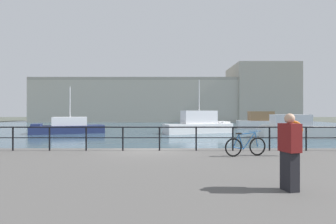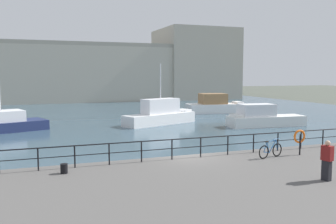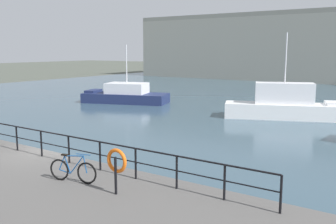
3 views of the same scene
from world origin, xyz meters
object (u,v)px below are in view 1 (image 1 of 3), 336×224
object	(u,v)px
moored_small_launch	(198,125)
parked_bicycle	(245,146)
harbor_building	(189,100)
moored_red_daysailer	(297,129)
standing_person	(289,151)
moored_white_yacht	(68,127)
life_ring_stand	(293,131)
moored_harbor_tender	(262,122)

from	to	relation	value
moored_small_launch	parked_bicycle	xyz separation A→B (m)	(-0.56, -19.61, 0.11)
harbor_building	moored_red_daysailer	world-z (taller)	harbor_building
standing_person	harbor_building	bearing A→B (deg)	73.75
moored_white_yacht	life_ring_stand	size ratio (longest dim) A/B	6.09
life_ring_stand	moored_small_launch	bearing A→B (deg)	93.89
moored_red_daysailer	parked_bicycle	distance (m)	17.38
life_ring_stand	standing_person	distance (m)	4.97
moored_red_daysailer	life_ring_stand	xyz separation A→B (m)	(-7.61, -14.51, 0.83)
moored_red_daysailer	parked_bicycle	xyz separation A→B (m)	(-9.50, -14.55, 0.25)
moored_red_daysailer	moored_white_yacht	bearing A→B (deg)	-6.89
moored_harbor_tender	harbor_building	bearing A→B (deg)	113.26
harbor_building	moored_red_daysailer	bearing A→B (deg)	-81.02
moored_red_daysailer	standing_person	size ratio (longest dim) A/B	4.66
harbor_building	parked_bicycle	distance (m)	57.50
moored_harbor_tender	moored_small_launch	distance (m)	13.24
harbor_building	moored_harbor_tender	bearing A→B (deg)	-74.36
parked_bicycle	life_ring_stand	world-z (taller)	life_ring_stand
harbor_building	moored_small_launch	bearing A→B (deg)	-93.34
harbor_building	moored_white_yacht	bearing A→B (deg)	-114.80
harbor_building	moored_red_daysailer	xyz separation A→B (m)	(6.75, -42.71, -4.83)
moored_white_yacht	parked_bicycle	size ratio (longest dim) A/B	4.91
harbor_building	moored_red_daysailer	size ratio (longest dim) A/B	8.35
moored_small_launch	standing_person	world-z (taller)	moored_small_launch
moored_small_launch	moored_white_yacht	bearing A→B (deg)	157.57
harbor_building	moored_small_launch	xyz separation A→B (m)	(-2.20, -37.65, -4.69)
life_ring_stand	harbor_building	bearing A→B (deg)	89.13
standing_person	life_ring_stand	bearing A→B (deg)	49.55
moored_white_yacht	moored_red_daysailer	distance (m)	24.66
moored_white_yacht	life_ring_stand	world-z (taller)	moored_white_yacht
moored_small_launch	life_ring_stand	distance (m)	19.63
moored_white_yacht	moored_small_launch	size ratio (longest dim) A/B	1.01
moored_white_yacht	standing_person	size ratio (longest dim) A/B	5.04
moored_small_launch	standing_person	size ratio (longest dim) A/B	4.97
parked_bicycle	moored_red_daysailer	bearing A→B (deg)	42.91
parked_bicycle	moored_small_launch	bearing A→B (deg)	74.43
life_ring_stand	moored_red_daysailer	bearing A→B (deg)	62.31
moored_harbor_tender	moored_red_daysailer	size ratio (longest dim) A/B	1.00
moored_small_launch	life_ring_stand	xyz separation A→B (m)	(1.33, -19.57, 0.70)
moored_white_yacht	parked_bicycle	bearing A→B (deg)	107.50
moored_white_yacht	standing_person	xyz separation A→B (m)	(14.25, -24.03, 0.85)
moored_red_daysailer	life_ring_stand	size ratio (longest dim) A/B	5.64
moored_red_daysailer	parked_bicycle	bearing A→B (deg)	61.89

